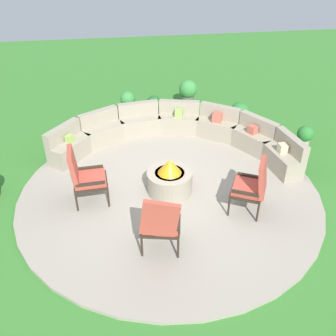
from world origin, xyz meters
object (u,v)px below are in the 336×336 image
Objects in this scene: fire_pit at (170,179)px; potted_plant_1 at (239,114)px; lounge_chair_back_left at (253,185)px; potted_plant_0 at (154,107)px; potted_plant_2 at (128,102)px; curved_stone_bench at (177,133)px; lounge_chair_front_right at (161,222)px; potted_plant_5 at (305,136)px; lounge_chair_front_left at (84,175)px; potted_plant_4 at (188,92)px.

potted_plant_1 is at bearing 48.72° from fire_pit.
lounge_chair_back_left is 1.56× the size of potted_plant_0.
potted_plant_2 is (-0.66, 0.38, 0.01)m from potted_plant_0.
lounge_chair_back_left is 4.23m from potted_plant_0.
lounge_chair_front_right is (-0.82, -3.24, 0.25)m from curved_stone_bench.
fire_pit is 1.57m from lounge_chair_back_left.
curved_stone_bench is at bearing 170.18° from potted_plant_5.
potted_plant_1 is (2.52, 3.95, -0.23)m from lounge_chair_front_right.
potted_plant_0 is 0.76m from potted_plant_2.
potted_plant_1 is (1.70, 0.71, 0.03)m from curved_stone_bench.
curved_stone_bench is (0.45, 1.74, 0.03)m from fire_pit.
lounge_chair_back_left reaches higher than potted_plant_5.
fire_pit is 3.25m from potted_plant_0.
potted_plant_1 is (3.71, 2.51, -0.23)m from lounge_chair_front_left.
potted_plant_5 is (2.88, -0.50, -0.04)m from curved_stone_bench.
lounge_chair_front_left reaches higher than curved_stone_bench.
lounge_chair_front_left is at bearing -123.37° from potted_plant_4.
potted_plant_4 is (1.72, 0.43, 0.02)m from potted_plant_2.
fire_pit is 1.28× the size of potted_plant_2.
potted_plant_4 is at bearing 13.89° from potted_plant_2.
curved_stone_bench is 2.92m from potted_plant_5.
curved_stone_bench reaches higher than potted_plant_2.
lounge_chair_front_right is 1.92× the size of potted_plant_5.
potted_plant_2 is (-1.90, 4.42, -0.22)m from lounge_chair_back_left.
potted_plant_4 is at bearing 72.98° from curved_stone_bench.
lounge_chair_front_right is 4.70m from potted_plant_1.
lounge_chair_front_right reaches higher than potted_plant_5.
curved_stone_bench is at bearing -76.90° from potted_plant_0.
lounge_chair_front_right is at bearing -122.56° from potted_plant_1.
potted_plant_0 is (1.65, 3.32, -0.24)m from lounge_chair_front_left.
lounge_chair_front_left reaches higher than potted_plant_5.
lounge_chair_front_left is 4.94m from potted_plant_4.
potted_plant_2 is at bearing -166.11° from potted_plant_4.
lounge_chair_back_left reaches higher than potted_plant_1.
lounge_chair_back_left is at bearing -134.57° from potted_plant_5.
potted_plant_1 is at bearing -23.69° from potted_plant_2.
lounge_chair_back_left is 1.42× the size of potted_plant_4.
potted_plant_5 is at bearing 101.20° from lounge_chair_front_left.
potted_plant_5 is (3.70, 2.74, -0.29)m from lounge_chair_front_right.
lounge_chair_back_left is 4.85m from potted_plant_4.
potted_plant_0 is 2.21m from potted_plant_1.
lounge_chair_front_right is at bearing 35.64° from lounge_chair_front_left.
potted_plant_2 is (-1.01, 1.90, 0.03)m from curved_stone_bench.
potted_plant_5 is (1.17, -1.21, -0.06)m from potted_plant_1.
lounge_chair_front_left reaches higher than lounge_chair_back_left.
lounge_chair_front_left is 1.93× the size of potted_plant_5.
potted_plant_2 is (-0.19, 5.14, -0.23)m from lounge_chair_front_right.
potted_plant_1 reaches higher than potted_plant_5.
lounge_chair_front_left is 1.62× the size of potted_plant_0.
potted_plant_5 is at bearing -52.56° from potted_plant_4.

